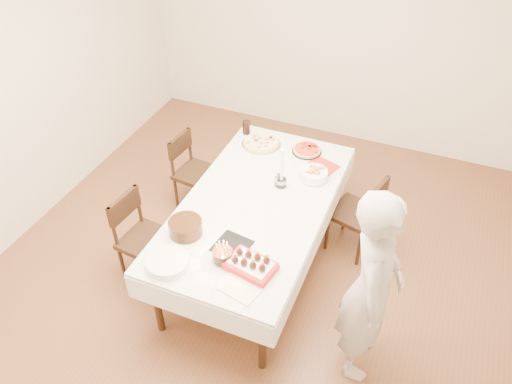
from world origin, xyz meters
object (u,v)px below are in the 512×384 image
at_px(chair_left_dessert, 147,241).
at_px(taper_candle, 282,167).
at_px(pizza_pepperoni, 307,150).
at_px(cola_glass, 246,127).
at_px(chair_right_savory, 355,213).
at_px(chair_left_savory, 197,173).
at_px(dining_table, 256,235).
at_px(pizza_white, 261,143).
at_px(pasta_bowl, 314,174).
at_px(layer_cake, 186,228).
at_px(birthday_cake, 223,252).
at_px(person, 371,289).
at_px(strawberry_box, 251,265).

relative_size(chair_left_dessert, taper_candle, 2.13).
bearing_deg(pizza_pepperoni, cola_glass, 173.40).
bearing_deg(chair_right_savory, chair_left_savory, -164.76).
distance_m(chair_left_dessert, taper_candle, 1.30).
distance_m(dining_table, chair_right_savory, 0.92).
bearing_deg(pizza_white, cola_glass, 148.64).
relative_size(pizza_white, pasta_bowl, 1.57).
bearing_deg(chair_left_dessert, layer_cake, 176.28).
xyz_separation_m(chair_left_dessert, birthday_cake, (0.83, -0.22, 0.41)).
xyz_separation_m(chair_left_dessert, cola_glass, (0.32, 1.39, 0.39)).
bearing_deg(layer_cake, pasta_bowl, 55.90).
distance_m(person, cola_glass, 2.17).
xyz_separation_m(chair_right_savory, layer_cake, (-1.09, -1.10, 0.40)).
relative_size(pasta_bowl, cola_glass, 1.72).
relative_size(birthday_cake, strawberry_box, 0.43).
bearing_deg(strawberry_box, pizza_pepperoni, 92.92).
relative_size(chair_right_savory, layer_cake, 2.56).
bearing_deg(strawberry_box, cola_glass, 114.33).
bearing_deg(chair_right_savory, layer_cake, -119.68).
xyz_separation_m(dining_table, chair_right_savory, (0.74, 0.56, 0.04)).
height_order(pizza_pepperoni, strawberry_box, strawberry_box).
distance_m(chair_right_savory, pasta_bowl, 0.55).
bearing_deg(strawberry_box, birthday_cake, 179.87).
xyz_separation_m(layer_cake, birthday_cake, (0.38, -0.14, 0.02)).
bearing_deg(birthday_cake, chair_left_dessert, 165.42).
distance_m(chair_left_dessert, strawberry_box, 1.13).
distance_m(chair_left_dessert, pizza_pepperoni, 1.67).
bearing_deg(taper_candle, chair_right_savory, 24.27).
xyz_separation_m(chair_left_savory, cola_glass, (0.38, 0.37, 0.42)).
xyz_separation_m(chair_left_savory, pizza_white, (0.59, 0.25, 0.37)).
bearing_deg(layer_cake, birthday_cake, -20.05).
bearing_deg(cola_glass, chair_left_dessert, -103.14).
xyz_separation_m(pizza_white, cola_glass, (-0.21, 0.13, 0.05)).
relative_size(chair_left_savory, pasta_bowl, 3.39).
bearing_deg(birthday_cake, taper_candle, 84.30).
bearing_deg(pizza_white, layer_cake, -93.38).
relative_size(pizza_white, taper_candle, 0.94).
xyz_separation_m(dining_table, pasta_bowl, (0.35, 0.48, 0.42)).
xyz_separation_m(dining_table, chair_left_savory, (-0.87, 0.55, 0.03)).
relative_size(person, taper_candle, 4.06).
height_order(chair_left_dessert, birthday_cake, birthday_cake).
bearing_deg(pizza_pepperoni, pasta_bowl, -63.57).
xyz_separation_m(pizza_white, layer_cake, (-0.08, -1.34, 0.04)).
relative_size(person, pizza_pepperoni, 5.86).
bearing_deg(pizza_pepperoni, dining_table, -101.04).
bearing_deg(cola_glass, pasta_bowl, -27.84).
bearing_deg(pizza_pepperoni, layer_cake, -110.38).
xyz_separation_m(dining_table, chair_left_dessert, (-0.81, -0.47, 0.05)).
relative_size(chair_right_savory, person, 0.51).
distance_m(pizza_white, cola_glass, 0.25).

